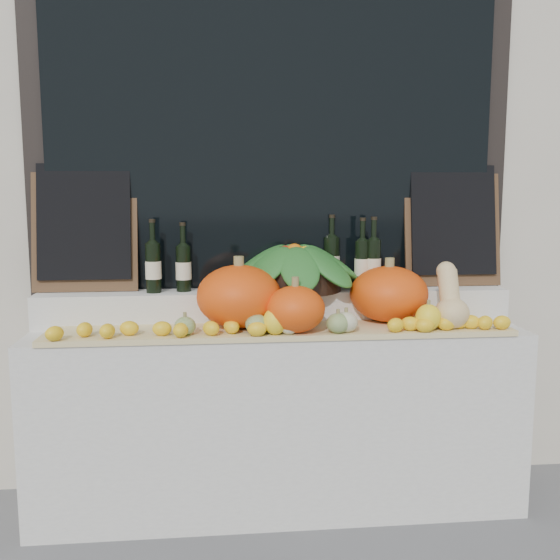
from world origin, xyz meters
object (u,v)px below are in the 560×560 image
object	(u,v)px
pumpkin_left	(239,296)
produce_bowl	(294,267)
pumpkin_right	(389,294)
wine_bottle_tall	(331,261)
butternut_squash	(450,301)

from	to	relation	value
pumpkin_left	produce_bowl	bearing A→B (deg)	36.97
pumpkin_left	pumpkin_right	world-z (taller)	pumpkin_left
produce_bowl	wine_bottle_tall	distance (m)	0.22
butternut_squash	pumpkin_right	bearing A→B (deg)	146.57
pumpkin_left	produce_bowl	xyz separation A→B (m)	(0.28, 0.21, 0.11)
pumpkin_right	butternut_squash	world-z (taller)	butternut_squash
butternut_squash	wine_bottle_tall	size ratio (longest dim) A/B	0.81
pumpkin_left	butternut_squash	size ratio (longest dim) A/B	1.32
produce_bowl	wine_bottle_tall	xyz separation A→B (m)	(0.20, 0.09, 0.02)
produce_bowl	wine_bottle_tall	bearing A→B (deg)	23.52
pumpkin_right	produce_bowl	distance (m)	0.48
pumpkin_left	pumpkin_right	size ratio (longest dim) A/B	1.04
pumpkin_left	butternut_squash	distance (m)	0.96
produce_bowl	pumpkin_left	bearing A→B (deg)	-143.03
butternut_squash	wine_bottle_tall	distance (m)	0.64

